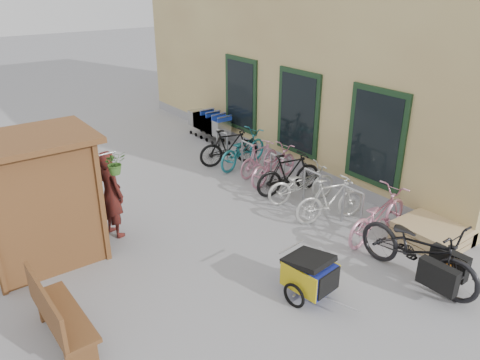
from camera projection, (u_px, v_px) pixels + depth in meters
ground at (266, 262)px, 8.65m from camera, size 80.00×80.00×0.00m
building at (341, 25)px, 14.08m from camera, size 6.07×13.00×7.00m
kiosk at (31, 185)px, 8.07m from camera, size 2.49×1.65×2.40m
bike_rack at (277, 169)px, 11.46m from camera, size 0.05×5.35×0.86m
pallet_stack at (430, 234)px, 9.16m from camera, size 1.00×1.20×0.40m
bench at (57, 314)px, 6.55m from camera, size 0.52×1.62×1.02m
shopping_carts at (209, 122)px, 14.90m from camera, size 0.54×1.82×0.97m
child_trailer at (310, 273)px, 7.57m from camera, size 0.85×1.39×0.80m
cargo_bike at (419, 250)px, 7.94m from camera, size 0.84×2.28×1.19m
person_kiosk at (111, 194)px, 9.24m from camera, size 0.57×0.74×1.81m
bike_0 at (378, 215)px, 9.28m from camera, size 1.97×0.88×1.00m
bike_1 at (331, 200)px, 9.92m from camera, size 1.73×0.90×1.00m
bike_2 at (301, 184)px, 10.81m from camera, size 1.79×1.01×0.89m
bike_3 at (289, 174)px, 11.18m from camera, size 1.78×0.81×1.03m
bike_4 at (273, 165)px, 11.86m from camera, size 1.82×0.95×0.91m
bike_5 at (260, 158)px, 12.29m from camera, size 1.54×0.70×0.90m
bike_6 at (243, 149)px, 12.82m from camera, size 1.97×1.11×0.98m
bike_7 at (229, 147)px, 12.90m from camera, size 1.79×0.90×1.03m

